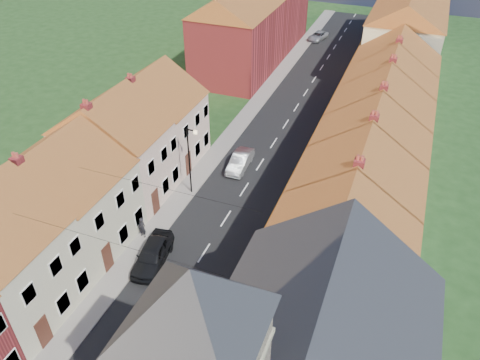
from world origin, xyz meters
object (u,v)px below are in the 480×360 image
at_px(car_near, 153,254).
at_px(car_distant, 318,36).
at_px(pedestrian_right, 261,243).
at_px(pedestrian_left_b, 142,228).
at_px(car_mid, 240,161).
at_px(lamppost, 190,157).

distance_m(car_near, car_distant, 48.19).
xyz_separation_m(pedestrian_right, pedestrian_left_b, (-8.51, -1.61, 0.05)).
xyz_separation_m(car_near, pedestrian_right, (6.56, 3.55, 0.11)).
bearing_deg(pedestrian_right, car_mid, -48.51).
bearing_deg(car_distant, car_mid, -74.37).
relative_size(pedestrian_right, pedestrian_left_b, 0.93).
distance_m(car_mid, pedestrian_right, 10.77).
relative_size(lamppost, car_mid, 1.47).
bearing_deg(pedestrian_left_b, lamppost, 88.10).
xyz_separation_m(car_distant, pedestrian_right, (6.67, -44.64, 0.33)).
distance_m(car_near, pedestrian_left_b, 2.77).
relative_size(car_mid, pedestrian_left_b, 2.47).
relative_size(car_distant, pedestrian_left_b, 2.44).
bearing_deg(car_distant, pedestrian_left_b, -79.05).
bearing_deg(car_near, pedestrian_right, 19.40).
height_order(lamppost, pedestrian_right, lamppost).
bearing_deg(pedestrian_right, pedestrian_left_b, 23.30).
height_order(car_distant, pedestrian_right, pedestrian_right).
xyz_separation_m(lamppost, car_mid, (2.31, 4.91, -2.86)).
relative_size(lamppost, car_near, 1.30).
xyz_separation_m(car_near, pedestrian_left_b, (-1.96, 1.95, 0.16)).
relative_size(car_mid, pedestrian_right, 2.64).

